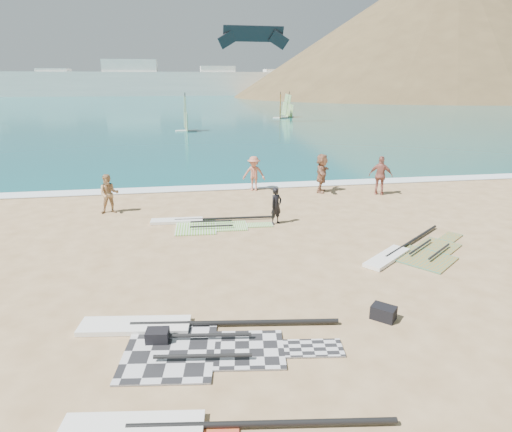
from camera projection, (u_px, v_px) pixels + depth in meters
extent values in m
plane|color=tan|center=(282.00, 294.00, 11.72)|extent=(300.00, 300.00, 0.00)
cube|color=#0C4A57|center=(191.00, 98.00, 135.76)|extent=(300.00, 240.00, 0.06)
cube|color=white|center=(233.00, 188.00, 23.28)|extent=(300.00, 1.20, 0.04)
cube|color=white|center=(132.00, 84.00, 148.37)|extent=(160.00, 8.00, 8.00)
cube|color=white|center=(55.00, 83.00, 144.37)|extent=(10.00, 7.00, 9.00)
cube|color=white|center=(131.00, 78.00, 147.76)|extent=(18.00, 7.00, 12.00)
cube|color=white|center=(218.00, 81.00, 152.68)|extent=(12.00, 7.00, 10.00)
cube|color=white|center=(286.00, 82.00, 156.67)|extent=(16.00, 7.00, 9.00)
cube|color=white|center=(338.00, 79.00, 159.45)|extent=(10.00, 7.00, 11.00)
cone|color=brown|center=(441.00, 96.00, 146.95)|extent=(143.00, 143.00, 45.00)
cone|color=brown|center=(511.00, 95.00, 161.73)|extent=(70.00, 70.00, 28.00)
cube|color=#242427|center=(170.00, 351.00, 9.24)|extent=(2.20, 2.39, 0.04)
cube|color=#242427|center=(249.00, 350.00, 9.29)|extent=(1.68, 1.58, 0.04)
cube|color=#242427|center=(313.00, 349.00, 9.33)|extent=(1.36, 0.81, 0.04)
cylinder|color=black|center=(235.00, 323.00, 10.18)|extent=(4.93, 0.76, 0.12)
cylinder|color=black|center=(206.00, 335.00, 9.58)|extent=(2.04, 0.35, 0.09)
cylinder|color=black|center=(203.00, 356.00, 8.86)|extent=(2.04, 0.35, 0.09)
cube|color=white|center=(135.00, 326.00, 10.12)|extent=(2.65, 1.03, 0.12)
cube|color=#60C51E|center=(196.00, 228.00, 16.95)|extent=(1.66, 1.83, 0.04)
cube|color=#60C51E|center=(231.00, 226.00, 17.10)|extent=(1.28, 1.20, 0.04)
cube|color=#60C51E|center=(260.00, 225.00, 17.23)|extent=(1.08, 0.57, 0.04)
cylinder|color=black|center=(224.00, 218.00, 17.80)|extent=(4.04, 0.28, 0.10)
cylinder|color=black|center=(211.00, 221.00, 17.26)|extent=(1.67, 0.15, 0.07)
cylinder|color=black|center=(212.00, 226.00, 16.68)|extent=(1.67, 0.15, 0.07)
cube|color=white|center=(177.00, 221.00, 17.59)|extent=(2.13, 0.67, 0.12)
cube|color=#FF7700|center=(422.00, 258.00, 14.04)|extent=(2.41, 2.44, 0.04)
cube|color=#FF7700|center=(438.00, 246.00, 15.06)|extent=(1.73, 1.72, 0.04)
cube|color=#FF7700|center=(450.00, 237.00, 15.89)|extent=(1.20, 1.10, 0.04)
cylinder|color=black|center=(413.00, 240.00, 15.37)|extent=(3.36, 2.66, 0.10)
cylinder|color=black|center=(421.00, 247.00, 14.65)|extent=(1.41, 1.12, 0.07)
cylinder|color=black|center=(439.00, 251.00, 14.24)|extent=(1.41, 1.12, 0.07)
cube|color=white|center=(387.00, 258.00, 13.98)|extent=(2.08, 1.81, 0.12)
cylinder|color=black|center=(263.00, 424.00, 7.20)|extent=(4.55, 0.70, 0.11)
cube|color=white|center=(132.00, 429.00, 7.14)|extent=(2.45, 0.95, 0.12)
cube|color=black|center=(158.00, 336.00, 9.53)|extent=(0.54, 0.42, 0.32)
cube|color=black|center=(383.00, 313.00, 10.48)|extent=(0.69, 0.68, 0.34)
imported|color=black|center=(276.00, 206.00, 17.25)|extent=(0.66, 0.60, 1.51)
imported|color=tan|center=(109.00, 194.00, 18.60)|extent=(0.90, 0.74, 1.73)
imported|color=#B26850|center=(254.00, 174.00, 22.41)|extent=(1.32, 0.97, 1.82)
imported|color=#9B5749|center=(381.00, 176.00, 21.58)|extent=(1.24, 1.00, 1.97)
imported|color=#976448|center=(322.00, 173.00, 22.09)|extent=(1.28, 1.94, 2.00)
cube|color=white|center=(186.00, 131.00, 48.05)|extent=(2.42, 1.01, 0.14)
cube|color=gold|center=(186.00, 120.00, 47.70)|extent=(0.47, 2.85, 2.56)
cube|color=gold|center=(185.00, 104.00, 47.17)|extent=(0.29, 1.61, 1.78)
cylinder|color=black|center=(185.00, 111.00, 47.40)|extent=(0.21, 0.81, 4.05)
cube|color=white|center=(280.00, 118.00, 64.14)|extent=(2.23, 1.18, 0.12)
cube|color=#BB1606|center=(280.00, 111.00, 63.82)|extent=(0.76, 2.54, 2.33)
cube|color=#BB1606|center=(281.00, 100.00, 63.33)|extent=(0.45, 1.44, 1.62)
cylinder|color=black|center=(280.00, 105.00, 63.54)|extent=(0.28, 0.73, 3.70)
cube|color=white|center=(287.00, 117.00, 65.83)|extent=(2.14, 1.65, 0.12)
cube|color=#59AC17|center=(288.00, 110.00, 65.51)|extent=(1.43, 2.25, 2.33)
cube|color=#59AC17|center=(288.00, 99.00, 65.02)|extent=(0.83, 1.28, 1.62)
cylinder|color=black|center=(288.00, 104.00, 65.24)|extent=(0.46, 0.67, 3.69)
cube|color=black|center=(253.00, 34.00, 52.98)|extent=(7.63, 1.27, 1.83)
cube|color=black|center=(228.00, 39.00, 52.56)|extent=(2.58, 0.88, 2.33)
cube|color=black|center=(279.00, 40.00, 53.81)|extent=(2.62, 0.83, 2.33)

